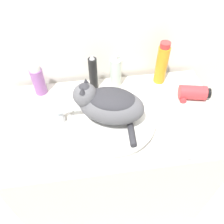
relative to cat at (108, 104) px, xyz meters
name	(u,v)px	position (x,y,z in m)	size (l,w,h in m)	color
wall_back	(104,21)	(0.03, 0.39, 0.18)	(8.00, 0.05, 2.40)	silver
vanity_counter	(114,163)	(0.03, 0.03, -0.58)	(1.04, 0.60, 0.88)	beige
sink_basin	(112,120)	(0.01, 0.00, -0.11)	(0.42, 0.42, 0.05)	silver
cat	(108,104)	(0.00, 0.00, 0.00)	(0.33, 0.31, 0.19)	#56565B
faucet	(63,112)	(-0.21, 0.04, -0.07)	(0.15, 0.06, 0.14)	silver
shampoo_bottle_tall	(162,64)	(0.32, 0.27, -0.02)	(0.06, 0.06, 0.24)	orange
mouthwash_bottle	(38,80)	(-0.33, 0.27, -0.05)	(0.06, 0.06, 0.18)	#93569E
soap_pump_bottle	(116,72)	(0.08, 0.27, -0.05)	(0.06, 0.06, 0.21)	silver
hairspray_can_black	(93,73)	(-0.04, 0.27, -0.04)	(0.04, 0.04, 0.21)	black
cream_tube	(176,155)	(0.26, -0.23, -0.12)	(0.13, 0.06, 0.03)	silver
hair_dryer	(192,93)	(0.45, 0.11, -0.10)	(0.17, 0.11, 0.07)	#C63338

